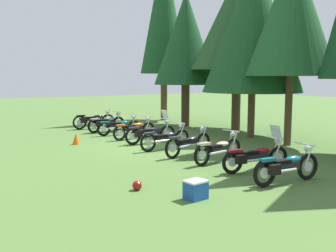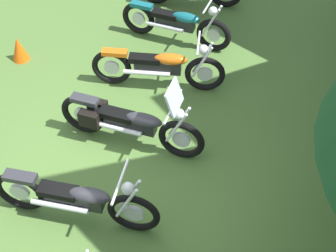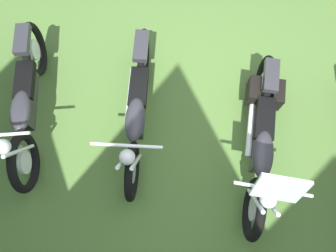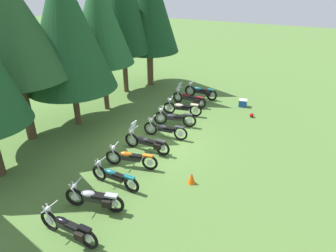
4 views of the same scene
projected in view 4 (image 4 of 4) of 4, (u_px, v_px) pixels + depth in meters
ground_plane at (156, 143)px, 15.26m from camera, size 80.00×80.00×0.00m
motorcycle_0 at (69, 227)px, 9.66m from camera, size 0.66×2.35×1.03m
motorcycle_1 at (95, 198)px, 10.90m from camera, size 0.86×2.22×1.02m
motorcycle_2 at (114, 177)px, 12.09m from camera, size 0.65×2.25×1.00m
motorcycle_3 at (131, 158)px, 13.25m from camera, size 0.72×2.33×1.01m
motorcycle_4 at (147, 142)px, 14.41m from camera, size 0.76×2.38×1.37m
motorcycle_5 at (165, 129)px, 15.61m from camera, size 0.73×2.33×1.01m
motorcycle_6 at (175, 118)px, 16.79m from camera, size 0.75×2.31×1.02m
motorcycle_7 at (182, 108)px, 18.04m from camera, size 0.74×2.27×1.01m
motorcycle_8 at (189, 98)px, 19.33m from camera, size 0.80×2.33×1.36m
motorcycle_9 at (201, 92)px, 20.37m from camera, size 0.72×2.27×1.02m
pine_tree_2 at (7, 21)px, 13.26m from camera, size 4.76×4.76×8.19m
pine_tree_3 at (65, 27)px, 14.92m from camera, size 4.58×4.58×8.22m
pine_tree_4 at (99, 17)px, 16.68m from camera, size 3.58×3.58×7.84m
pine_tree_6 at (148, 3)px, 20.56m from camera, size 4.05×4.05×8.87m
picnic_cooler at (243, 103)px, 19.27m from camera, size 0.45×0.52×0.44m
traffic_cone at (191, 178)px, 12.33m from camera, size 0.32×0.32×0.48m
dropped_helmet at (252, 115)px, 17.92m from camera, size 0.24×0.24×0.24m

